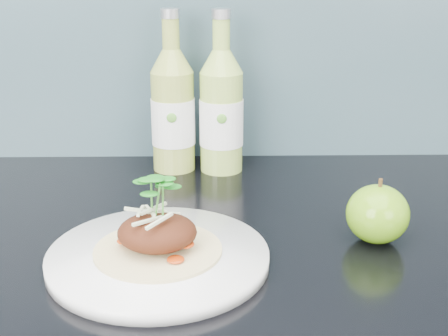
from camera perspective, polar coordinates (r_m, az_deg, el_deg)
The scene contains 5 objects.
dinner_plate at distance 0.76m, azimuth -6.03°, elevation -8.14°, with size 0.30×0.30×0.02m.
pork_taco at distance 0.74m, azimuth -6.13°, elevation -5.65°, with size 0.15×0.15×0.10m.
green_apple at distance 0.82m, azimuth 13.87°, elevation -4.10°, with size 0.10×0.10×0.09m.
cider_bottle_left at distance 1.04m, azimuth -4.70°, elevation 5.24°, with size 0.08×0.08×0.27m.
cider_bottle_right at distance 1.03m, azimuth -0.24°, elevation 5.18°, with size 0.09×0.09×0.27m.
Camera 1 is at (0.01, 0.91, 1.26)m, focal length 50.00 mm.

